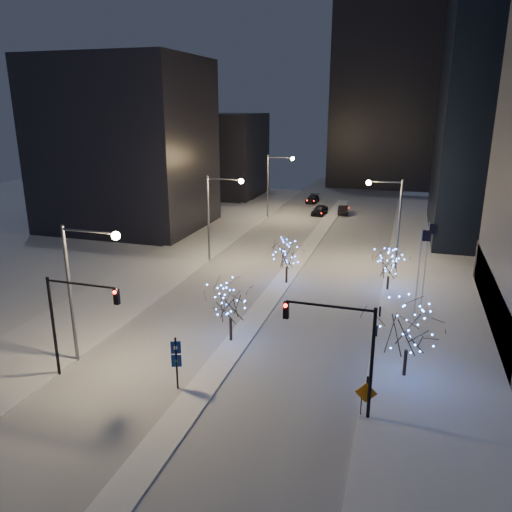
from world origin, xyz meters
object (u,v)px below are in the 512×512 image
at_px(traffic_signal_east, 345,342).
at_px(traffic_signal_west, 72,312).
at_px(holiday_tree_plaza_far, 389,264).
at_px(wayfinding_sign, 176,358).
at_px(street_lamp_w_mid, 217,207).
at_px(street_lamp_east, 391,212).
at_px(car_near, 320,210).
at_px(holiday_tree_plaza_near, 408,328).
at_px(construction_sign, 366,396).
at_px(car_mid, 343,210).
at_px(street_lamp_w_near, 81,276).
at_px(street_lamp_w_far, 274,178).
at_px(car_far, 312,199).
at_px(holiday_tree_median_far, 287,256).
at_px(holiday_tree_median_near, 230,300).

bearing_deg(traffic_signal_east, traffic_signal_west, -176.71).
height_order(holiday_tree_plaza_far, wayfinding_sign, holiday_tree_plaza_far).
relative_size(street_lamp_w_mid, street_lamp_east, 1.00).
bearing_deg(holiday_tree_plaza_far, car_near, 110.89).
height_order(holiday_tree_plaza_near, construction_sign, holiday_tree_plaza_near).
xyz_separation_m(car_near, holiday_tree_plaza_far, (12.67, -33.20, 1.91)).
relative_size(car_mid, holiday_tree_plaza_near, 0.83).
height_order(holiday_tree_plaza_near, wayfinding_sign, holiday_tree_plaza_near).
bearing_deg(street_lamp_w_near, holiday_tree_plaza_near, 11.99).
xyz_separation_m(car_mid, construction_sign, (8.80, -56.96, 0.70)).
xyz_separation_m(street_lamp_w_near, street_lamp_w_far, (0.00, 50.00, 0.00)).
relative_size(traffic_signal_west, holiday_tree_plaza_far, 1.71).
distance_m(street_lamp_w_far, traffic_signal_east, 54.07).
distance_m(street_lamp_w_mid, street_lamp_w_far, 25.00).
distance_m(car_mid, wayfinding_sign, 57.46).
height_order(car_far, holiday_tree_plaza_far, holiday_tree_plaza_far).
xyz_separation_m(street_lamp_w_mid, traffic_signal_west, (0.50, -27.00, -1.74)).
relative_size(street_lamp_w_far, car_mid, 2.23).
relative_size(street_lamp_w_mid, holiday_tree_median_far, 2.30).
bearing_deg(holiday_tree_plaza_near, traffic_signal_east, -122.11).
bearing_deg(holiday_tree_median_near, street_lamp_w_far, 100.86).
bearing_deg(holiday_tree_plaza_near, holiday_tree_plaza_far, 96.61).
bearing_deg(street_lamp_w_mid, construction_sign, -53.36).
distance_m(traffic_signal_west, holiday_tree_plaza_near, 21.88).
height_order(street_lamp_w_near, wayfinding_sign, street_lamp_w_near).
xyz_separation_m(traffic_signal_west, holiday_tree_plaza_near, (20.85, 6.54, -1.13)).
bearing_deg(traffic_signal_west, holiday_tree_plaza_near, 17.41).
bearing_deg(street_lamp_east, holiday_tree_median_near, -115.72).
height_order(street_lamp_east, wayfinding_sign, street_lamp_east).
height_order(street_lamp_w_near, street_lamp_east, same).
bearing_deg(traffic_signal_west, car_mid, 80.29).
xyz_separation_m(car_mid, holiday_tree_median_near, (-2.00, -50.06, 2.73)).
bearing_deg(car_near, holiday_tree_median_far, -78.78).
xyz_separation_m(street_lamp_w_mid, street_lamp_east, (19.02, 3.00, -0.05)).
bearing_deg(holiday_tree_median_far, street_lamp_w_mid, 152.13).
distance_m(street_lamp_w_mid, car_near, 30.55).
bearing_deg(street_lamp_w_far, car_mid, 30.25).
bearing_deg(holiday_tree_plaza_far, holiday_tree_median_near, -126.22).
height_order(traffic_signal_east, holiday_tree_plaza_near, traffic_signal_east).
xyz_separation_m(traffic_signal_east, car_far, (-14.32, 65.68, -4.07)).
relative_size(street_lamp_east, car_mid, 2.23).
bearing_deg(wayfinding_sign, street_lamp_w_mid, 84.17).
bearing_deg(construction_sign, holiday_tree_plaza_near, 64.49).
bearing_deg(car_near, traffic_signal_east, -71.87).
relative_size(holiday_tree_plaza_far, construction_sign, 1.91).
distance_m(traffic_signal_east, car_near, 56.49).
distance_m(car_near, construction_sign, 56.51).
bearing_deg(car_near, street_lamp_w_far, -141.16).
relative_size(car_mid, holiday_tree_plaza_far, 1.10).
xyz_separation_m(traffic_signal_east, holiday_tree_median_near, (-9.44, 7.03, -1.29)).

